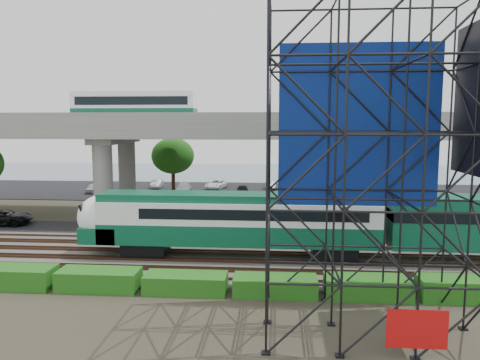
{
  "coord_description": "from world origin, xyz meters",
  "views": [
    {
      "loc": [
        6.03,
        -29.25,
        9.48
      ],
      "look_at": [
        3.24,
        6.0,
        5.09
      ],
      "focal_mm": 35.0,
      "sensor_mm": 36.0,
      "label": 1
    }
  ],
  "objects": [
    {
      "name": "harbor_water",
      "position": [
        0.0,
        56.0,
        0.01
      ],
      "size": [
        140.0,
        40.0,
        0.03
      ],
      "primitive_type": "cube",
      "color": "slate",
      "rests_on": "ground"
    },
    {
      "name": "parking_lot",
      "position": [
        0.0,
        34.0,
        0.04
      ],
      "size": [
        90.0,
        18.0,
        0.08
      ],
      "primitive_type": "cube",
      "color": "black",
      "rests_on": "ground"
    },
    {
      "name": "service_road",
      "position": [
        0.0,
        10.5,
        0.04
      ],
      "size": [
        90.0,
        5.0,
        0.08
      ],
      "primitive_type": "cube",
      "color": "black",
      "rests_on": "ground"
    },
    {
      "name": "trees",
      "position": [
        -4.67,
        16.17,
        5.57
      ],
      "size": [
        40.94,
        16.94,
        7.69
      ],
      "color": "#382314",
      "rests_on": "ground"
    },
    {
      "name": "overpass",
      "position": [
        -0.58,
        16.0,
        8.21
      ],
      "size": [
        80.0,
        12.0,
        12.4
      ],
      "color": "#9E9B93",
      "rests_on": "ground"
    },
    {
      "name": "hedge_strip",
      "position": [
        1.01,
        -4.3,
        0.56
      ],
      "size": [
        34.6,
        1.8,
        1.2
      ],
      "color": "#176116",
      "rests_on": "ground"
    },
    {
      "name": "suv",
      "position": [
        -19.05,
        11.0,
        0.81
      ],
      "size": [
        5.52,
        3.05,
        1.46
      ],
      "primitive_type": "imported",
      "rotation": [
        0.0,
        0.0,
        1.69
      ],
      "color": "black",
      "rests_on": "service_road"
    },
    {
      "name": "commuter_train",
      "position": [
        5.56,
        2.0,
        2.88
      ],
      "size": [
        29.3,
        3.06,
        4.3
      ],
      "color": "black",
      "rests_on": "rail_tracks"
    },
    {
      "name": "scaffold_tower",
      "position": [
        10.17,
        -7.98,
        7.47
      ],
      "size": [
        9.36,
        6.36,
        15.0
      ],
      "color": "black",
      "rests_on": "ground"
    },
    {
      "name": "rail_tracks",
      "position": [
        0.0,
        2.0,
        0.28
      ],
      "size": [
        90.0,
        9.52,
        0.16
      ],
      "color": "#472D1E",
      "rests_on": "ballast_bed"
    },
    {
      "name": "parked_cars",
      "position": [
        -0.17,
        33.58,
        0.69
      ],
      "size": [
        36.58,
        9.82,
        1.31
      ],
      "color": "#BDBDBD",
      "rests_on": "parking_lot"
    },
    {
      "name": "ground",
      "position": [
        0.0,
        0.0,
        0.0
      ],
      "size": [
        140.0,
        140.0,
        0.0
      ],
      "primitive_type": "plane",
      "color": "#474233",
      "rests_on": "ground"
    },
    {
      "name": "ballast_bed",
      "position": [
        0.0,
        2.0,
        0.1
      ],
      "size": [
        90.0,
        12.0,
        0.2
      ],
      "primitive_type": "cube",
      "color": "slate",
      "rests_on": "ground"
    }
  ]
}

